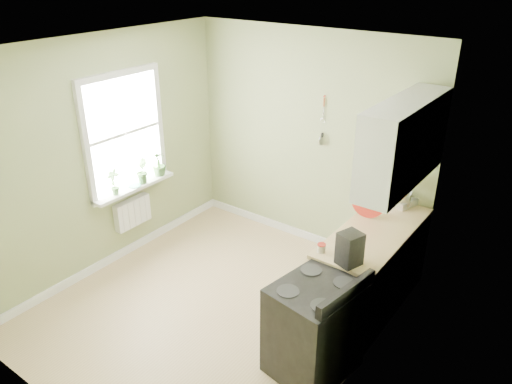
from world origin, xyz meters
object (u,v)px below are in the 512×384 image
Objects in this scene: stand_mixer at (406,190)px; coffee_maker at (349,249)px; stove at (314,328)px; kettle at (384,191)px.

stand_mixer reaches higher than coffee_maker.
kettle is (-0.22, 1.87, 0.55)m from stove.
kettle is (-0.25, -0.02, -0.07)m from stand_mixer.
kettle is 0.60× the size of coffee_maker.
stand_mixer reaches higher than stove.
stove is at bearing -90.87° from stand_mixer.
stove is 1.99m from stand_mixer.
coffee_maker is (0.06, 0.45, 0.61)m from stove.
stove is 0.76m from coffee_maker.
kettle is at bearing -175.41° from stand_mixer.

